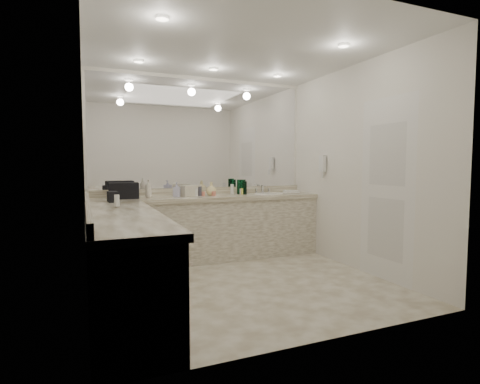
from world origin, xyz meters
name	(u,v)px	position (x,y,z in m)	size (l,w,h in m)	color
floor	(242,284)	(0.00, 0.00, 0.00)	(3.20, 3.20, 0.00)	beige
ceiling	(242,47)	(0.00, 0.00, 2.60)	(3.20, 3.20, 0.00)	white
wall_back	(202,167)	(0.00, 1.50, 1.30)	(3.20, 0.02, 2.60)	white
wall_left	(84,169)	(-1.60, 0.00, 1.30)	(0.02, 3.00, 2.60)	white
wall_right	(358,168)	(1.60, 0.00, 1.30)	(0.02, 3.00, 2.60)	white
vanity_back_base	(209,230)	(0.00, 1.20, 0.42)	(3.20, 0.60, 0.84)	silver
vanity_back_top	(209,198)	(0.00, 1.19, 0.87)	(3.20, 0.64, 0.06)	silver
vanity_left_base	(123,266)	(-1.30, -0.30, 0.42)	(0.60, 2.40, 0.84)	silver
vanity_left_top	(123,217)	(-1.29, -0.30, 0.87)	(0.64, 2.42, 0.06)	silver
backsplash_back	(202,191)	(0.00, 1.48, 0.95)	(3.20, 0.04, 0.10)	silver
backsplash_left	(88,206)	(-1.58, 0.00, 0.95)	(0.04, 3.00, 0.10)	silver
mirror_back	(202,134)	(0.00, 1.49, 1.77)	(3.12, 0.01, 1.55)	white
mirror_left	(84,117)	(-1.59, 0.00, 1.77)	(0.01, 2.92, 1.55)	white
sink	(269,194)	(0.95, 1.20, 0.90)	(0.44, 0.44, 0.03)	white
faucet	(263,188)	(0.95, 1.41, 0.97)	(0.24, 0.16, 0.14)	silver
wall_phone	(322,164)	(1.56, 0.70, 1.35)	(0.06, 0.10, 0.24)	white
door	(386,190)	(1.59, -0.50, 1.05)	(0.02, 0.82, 2.10)	white
black_toiletry_bag	(124,190)	(-1.14, 1.20, 1.01)	(0.37, 0.23, 0.21)	black
black_bag_spill	(113,197)	(-1.30, 0.80, 0.96)	(0.10, 0.23, 0.12)	black
cream_cosmetic_case	(190,191)	(-0.25, 1.25, 0.98)	(0.26, 0.16, 0.15)	beige
hand_towel	(291,192)	(1.36, 1.23, 0.92)	(0.22, 0.14, 0.04)	white
lotion_left	(117,202)	(-1.30, 0.21, 0.96)	(0.05, 0.05, 0.12)	white
soap_bottle_a	(148,189)	(-0.82, 1.23, 1.02)	(0.09, 0.09, 0.24)	silver
soap_bottle_b	(177,190)	(-0.45, 1.19, 1.00)	(0.09, 0.09, 0.20)	#B7B5D6
soap_bottle_c	(211,189)	(0.06, 1.25, 1.00)	(0.15, 0.15, 0.19)	#F2E198
green_bottle_0	(243,187)	(0.56, 1.26, 1.01)	(0.07, 0.07, 0.22)	#0C4D2B
green_bottle_1	(241,187)	(0.56, 1.34, 1.00)	(0.06, 0.06, 0.20)	#0C4D2B
green_bottle_2	(239,187)	(0.51, 1.31, 1.01)	(0.06, 0.06, 0.22)	#0C4D2B
green_bottle_3	(244,188)	(0.57, 1.23, 1.00)	(0.07, 0.07, 0.19)	#0C4D2B
amenity_bottle_0	(242,191)	(0.53, 1.23, 0.95)	(0.04, 0.04, 0.09)	#F2D84C
amenity_bottle_1	(241,191)	(0.53, 1.28, 0.94)	(0.04, 0.04, 0.08)	silver
amenity_bottle_2	(203,194)	(-0.08, 1.21, 0.93)	(0.06, 0.06, 0.06)	#E57F66
amenity_bottle_3	(232,189)	(0.40, 1.31, 0.97)	(0.05, 0.05, 0.15)	white
amenity_bottle_4	(116,195)	(-1.24, 1.13, 0.95)	(0.05, 0.05, 0.11)	silver
amenity_bottle_5	(200,191)	(-0.12, 1.20, 0.97)	(0.05, 0.05, 0.13)	#3F3F4C
amenity_bottle_6	(114,193)	(-1.25, 1.25, 0.97)	(0.05, 0.05, 0.14)	white
amenity_bottle_7	(214,193)	(0.07, 1.18, 0.93)	(0.06, 0.06, 0.06)	#E57F66
amenity_bottle_8	(196,192)	(-0.18, 1.19, 0.95)	(0.04, 0.04, 0.11)	white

